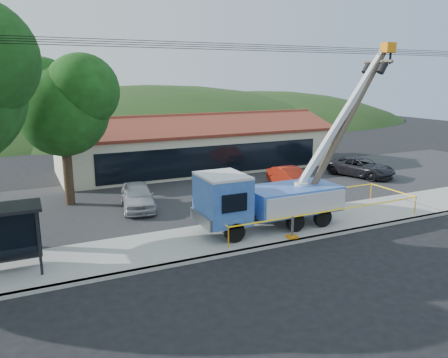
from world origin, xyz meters
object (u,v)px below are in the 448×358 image
at_px(utility_truck, 267,197).
at_px(bus_shelter, 3,224).
at_px(car_dark, 360,177).
at_px(leaning_pole, 345,126).
at_px(car_red, 290,189).
at_px(car_silver, 138,210).

relative_size(utility_truck, bus_shelter, 3.94).
bearing_deg(car_dark, leaning_pole, -156.77).
xyz_separation_m(leaning_pole, car_red, (1.23, 6.65, -5.09)).
xyz_separation_m(utility_truck, leaning_pole, (4.67, -0.04, 3.32)).
bearing_deg(car_silver, bus_shelter, -127.48).
bearing_deg(bus_shelter, car_silver, 43.54).
bearing_deg(car_red, utility_truck, -130.92).
bearing_deg(car_silver, car_red, 11.83).
bearing_deg(car_dark, car_silver, 164.62).
distance_m(utility_truck, car_dark, 14.73).
height_order(leaning_pole, car_silver, leaning_pole).
distance_m(car_silver, car_dark, 17.73).
bearing_deg(car_silver, leaning_pole, -23.29).
bearing_deg(utility_truck, bus_shelter, -179.48).
bearing_deg(leaning_pole, car_red, 79.52).
relative_size(utility_truck, car_dark, 2.13).
height_order(bus_shelter, car_dark, bus_shelter).
xyz_separation_m(utility_truck, bus_shelter, (-11.75, -0.11, 0.35)).
height_order(leaning_pole, bus_shelter, leaning_pole).
distance_m(utility_truck, car_red, 9.04).
height_order(car_red, car_dark, car_dark).
bearing_deg(car_silver, car_dark, 12.78).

